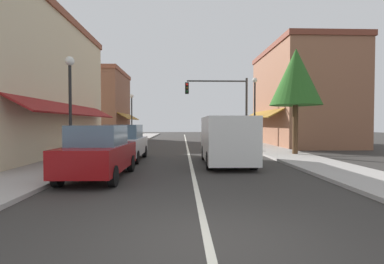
{
  "coord_description": "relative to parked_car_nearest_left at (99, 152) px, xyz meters",
  "views": [
    {
      "loc": [
        -0.4,
        -4.35,
        1.83
      ],
      "look_at": [
        0.26,
        14.99,
        1.26
      ],
      "focal_mm": 27.34,
      "sensor_mm": 36.0,
      "label": 1
    }
  ],
  "objects": [
    {
      "name": "street_lamp_left_far",
      "position": [
        -1.98,
        17.97,
        2.24
      ],
      "size": [
        0.36,
        0.36,
        4.61
      ],
      "color": "black",
      "rests_on": "ground"
    },
    {
      "name": "parked_car_nearest_left",
      "position": [
        0.0,
        0.0,
        0.0
      ],
      "size": [
        1.83,
        4.12,
        1.77
      ],
      "rotation": [
        0.0,
        0.0,
        -0.01
      ],
      "color": "maroon",
      "rests_on": "ground"
    },
    {
      "name": "storefront_left_block",
      "position": [
        -5.9,
        6.57,
        3.12
      ],
      "size": [
        5.82,
        14.2,
        8.01
      ],
      "color": "beige",
      "rests_on": "ground"
    },
    {
      "name": "storefront_right_block",
      "position": [
        12.85,
        14.57,
        3.19
      ],
      "size": [
        7.09,
        10.2,
        8.13
      ],
      "color": "#8E5B42",
      "rests_on": "ground"
    },
    {
      "name": "parked_car_second_left",
      "position": [
        -0.07,
        4.67,
        0.0
      ],
      "size": [
        1.8,
        4.11,
        1.77
      ],
      "rotation": [
        0.0,
        0.0,
        -0.01
      ],
      "color": "silver",
      "rests_on": "ground"
    },
    {
      "name": "ground_plane",
      "position": [
        3.16,
        12.57,
        -0.88
      ],
      "size": [
        80.0,
        80.0,
        0.0
      ],
      "primitive_type": "plane",
      "color": "#33302D"
    },
    {
      "name": "sidewalk_right",
      "position": [
        8.66,
        12.57,
        -0.82
      ],
      "size": [
        2.6,
        56.0,
        0.12
      ],
      "primitive_type": "cube",
      "color": "#A39E99",
      "rests_on": "ground"
    },
    {
      "name": "street_lamp_right_mid",
      "position": [
        7.99,
        11.07,
        2.53
      ],
      "size": [
        0.36,
        0.36,
        5.11
      ],
      "color": "black",
      "rests_on": "ground"
    },
    {
      "name": "lane_center_stripe",
      "position": [
        3.16,
        12.57,
        -0.88
      ],
      "size": [
        0.14,
        52.0,
        0.01
      ],
      "primitive_type": "cube",
      "color": "silver",
      "rests_on": "ground"
    },
    {
      "name": "van_in_lane",
      "position": [
        4.74,
        3.24,
        0.27
      ],
      "size": [
        2.05,
        5.2,
        2.12
      ],
      "rotation": [
        0.0,
        0.0,
        -0.01
      ],
      "color": "silver",
      "rests_on": "ground"
    },
    {
      "name": "street_lamp_left_near",
      "position": [
        -1.7,
        2.04,
        2.17
      ],
      "size": [
        0.36,
        0.36,
        4.49
      ],
      "color": "black",
      "rests_on": "ground"
    },
    {
      "name": "storefront_far_left",
      "position": [
        -6.51,
        22.57,
        2.89
      ],
      "size": [
        7.05,
        8.2,
        7.53
      ],
      "color": "brown",
      "rests_on": "ground"
    },
    {
      "name": "traffic_signal_mast_arm",
      "position": [
        6.19,
        13.58,
        2.87
      ],
      "size": [
        5.05,
        0.5,
        5.48
      ],
      "color": "#333333",
      "rests_on": "ground"
    },
    {
      "name": "sidewalk_left",
      "position": [
        -2.34,
        12.57,
        -0.82
      ],
      "size": [
        2.6,
        56.0,
        0.12
      ],
      "primitive_type": "cube",
      "color": "#A39E99",
      "rests_on": "ground"
    },
    {
      "name": "tree_right_near",
      "position": [
        9.14,
        6.46,
        3.54
      ],
      "size": [
        2.89,
        2.89,
        6.04
      ],
      "color": "#4C331E",
      "rests_on": "ground"
    }
  ]
}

